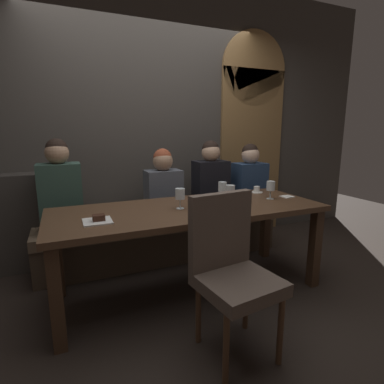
% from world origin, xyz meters
% --- Properties ---
extents(ground, '(9.00, 9.00, 0.00)m').
position_xyz_m(ground, '(0.00, 0.00, 0.00)').
color(ground, black).
extents(back_wall_tiled, '(6.00, 0.12, 3.00)m').
position_xyz_m(back_wall_tiled, '(0.00, 1.22, 1.50)').
color(back_wall_tiled, '#423D38').
rests_on(back_wall_tiled, ground).
extents(arched_door, '(0.90, 0.05, 2.55)m').
position_xyz_m(arched_door, '(1.35, 1.15, 1.36)').
color(arched_door, olive).
rests_on(arched_door, ground).
extents(dining_table, '(2.20, 0.84, 0.74)m').
position_xyz_m(dining_table, '(0.00, 0.00, 0.65)').
color(dining_table, '#412B1C').
rests_on(dining_table, ground).
extents(banquette_bench, '(2.50, 0.44, 0.45)m').
position_xyz_m(banquette_bench, '(0.00, 0.70, 0.23)').
color(banquette_bench, '#4A3C2E').
rests_on(banquette_bench, ground).
extents(chair_near_side, '(0.49, 0.49, 0.98)m').
position_xyz_m(chair_near_side, '(-0.03, -0.72, 0.56)').
color(chair_near_side, '#4C3321').
rests_on(chair_near_side, ground).
extents(diner_redhead, '(0.36, 0.24, 0.84)m').
position_xyz_m(diner_redhead, '(-0.97, 0.69, 0.85)').
color(diner_redhead, '#2D473D').
rests_on(diner_redhead, banquette_bench).
extents(diner_bearded, '(0.36, 0.24, 0.73)m').
position_xyz_m(diner_bearded, '(-0.00, 0.71, 0.79)').
color(diner_bearded, '#4C515B').
rests_on(diner_bearded, banquette_bench).
extents(diner_far_end, '(0.36, 0.24, 0.80)m').
position_xyz_m(diner_far_end, '(0.55, 0.72, 0.83)').
color(diner_far_end, black).
rests_on(diner_far_end, banquette_bench).
extents(diner_near_end, '(0.36, 0.24, 0.76)m').
position_xyz_m(diner_near_end, '(1.03, 0.69, 0.81)').
color(diner_near_end, navy).
rests_on(diner_near_end, banquette_bench).
extents(wine_glass_center_back, '(0.08, 0.08, 0.16)m').
position_xyz_m(wine_glass_center_back, '(0.37, 0.13, 0.85)').
color(wine_glass_center_back, silver).
rests_on(wine_glass_center_back, dining_table).
extents(wine_glass_center_front, '(0.08, 0.08, 0.16)m').
position_xyz_m(wine_glass_center_front, '(-0.09, -0.01, 0.85)').
color(wine_glass_center_front, silver).
rests_on(wine_glass_center_front, dining_table).
extents(wine_glass_end_right, '(0.08, 0.08, 0.16)m').
position_xyz_m(wine_glass_end_right, '(0.79, -0.01, 0.85)').
color(wine_glass_end_right, silver).
rests_on(wine_glass_end_right, dining_table).
extents(wine_glass_far_left, '(0.08, 0.08, 0.16)m').
position_xyz_m(wine_glass_far_left, '(0.35, -0.05, 0.85)').
color(wine_glass_far_left, silver).
rests_on(wine_glass_far_left, dining_table).
extents(espresso_cup, '(0.12, 0.12, 0.06)m').
position_xyz_m(espresso_cup, '(0.84, 0.27, 0.77)').
color(espresso_cup, white).
rests_on(espresso_cup, dining_table).
extents(dessert_plate, '(0.19, 0.19, 0.05)m').
position_xyz_m(dessert_plate, '(-0.74, -0.13, 0.75)').
color(dessert_plate, white).
rests_on(dessert_plate, dining_table).
extents(folded_napkin, '(0.12, 0.11, 0.01)m').
position_xyz_m(folded_napkin, '(0.98, -0.01, 0.74)').
color(folded_napkin, silver).
rests_on(folded_napkin, dining_table).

